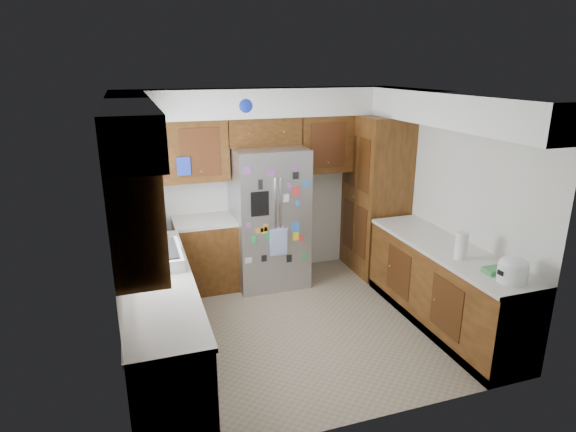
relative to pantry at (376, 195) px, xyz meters
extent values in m
plane|color=gray|center=(-1.50, -1.15, -1.07)|extent=(3.60, 3.60, 0.00)
cube|color=silver|center=(-1.50, 0.45, 0.18)|extent=(3.60, 0.04, 2.50)
cube|color=silver|center=(-3.30, -1.15, 0.18)|extent=(0.04, 3.20, 2.50)
cube|color=silver|center=(0.30, -1.15, 0.18)|extent=(0.04, 3.20, 2.50)
cube|color=silver|center=(-1.50, -2.75, 0.18)|extent=(3.60, 0.04, 2.50)
cube|color=white|center=(-1.50, -1.15, 1.43)|extent=(3.60, 3.20, 0.02)
cube|color=white|center=(-1.50, 0.26, 1.25)|extent=(3.60, 0.38, 0.35)
cube|color=white|center=(-3.11, -1.15, 1.25)|extent=(0.38, 3.20, 0.35)
cube|color=white|center=(0.11, -1.15, 1.25)|extent=(0.38, 3.20, 0.35)
cube|color=#3B220B|center=(-2.63, 0.28, 0.70)|extent=(1.33, 0.34, 0.75)
cube|color=#3B220B|center=(-0.36, 0.28, 0.70)|extent=(1.33, 0.34, 0.75)
cube|color=#3B220B|center=(-3.13, -2.30, 0.70)|extent=(0.34, 0.85, 0.75)
cube|color=white|center=(-3.29, -1.05, 0.53)|extent=(0.02, 0.90, 1.05)
cube|color=white|center=(-3.25, -1.05, 0.53)|extent=(0.01, 1.02, 1.15)
cube|color=#1F34B6|center=(-2.54, 0.09, 0.55)|extent=(0.16, 0.02, 0.22)
cube|color=beige|center=(-2.88, 0.09, 0.75)|extent=(0.16, 0.02, 0.20)
cube|color=#3B220B|center=(-3.00, -1.45, -0.64)|extent=(0.60, 2.60, 0.88)
cube|color=#3B220B|center=(-2.33, 0.15, -0.64)|extent=(0.75, 0.60, 0.88)
cube|color=silver|center=(-3.00, -1.45, -0.17)|extent=(0.63, 2.60, 0.04)
cube|color=silver|center=(-2.33, 0.15, -0.17)|extent=(0.75, 0.60, 0.04)
cube|color=black|center=(-3.00, -1.45, -1.02)|extent=(0.60, 2.60, 0.10)
cube|color=white|center=(-2.69, -2.30, -0.61)|extent=(0.01, 0.58, 0.80)
cube|color=#3B220B|center=(0.00, -1.62, -0.64)|extent=(0.60, 2.25, 0.88)
cube|color=silver|center=(0.00, -1.62, -0.17)|extent=(0.63, 2.25, 0.04)
cube|color=black|center=(0.00, -1.62, -1.02)|extent=(0.60, 2.25, 0.10)
cube|color=#3B220B|center=(0.00, 0.00, 0.00)|extent=(0.60, 0.90, 2.15)
cube|color=gray|center=(-1.50, 0.05, -0.17)|extent=(0.90, 0.75, 1.80)
cylinder|color=silver|center=(-1.53, -0.34, -0.02)|extent=(0.02, 0.02, 0.90)
cylinder|color=silver|center=(-1.47, -0.34, -0.02)|extent=(0.02, 0.02, 0.90)
cube|color=black|center=(-1.72, -0.33, 0.12)|extent=(0.22, 0.01, 0.30)
cube|color=white|center=(-1.50, -0.35, -0.38)|extent=(0.22, 0.01, 0.34)
cube|color=green|center=(-1.15, -0.33, -0.62)|extent=(0.05, 0.00, 0.07)
cube|color=#8C4C99|center=(-1.57, -0.33, 0.48)|extent=(0.10, 0.00, 0.07)
cube|color=blue|center=(-1.25, -0.33, 0.09)|extent=(0.05, 0.00, 0.07)
cube|color=black|center=(-1.71, -0.33, 0.36)|extent=(0.05, 0.00, 0.12)
cube|color=orange|center=(-1.73, -0.33, -0.21)|extent=(0.10, 0.00, 0.06)
cube|color=yellow|center=(-1.27, -0.33, -0.34)|extent=(0.08, 0.00, 0.11)
cube|color=#8C4C99|center=(-1.86, -0.33, 0.54)|extent=(0.09, 0.00, 0.09)
cube|color=orange|center=(-1.65, -0.33, -0.18)|extent=(0.05, 0.00, 0.10)
cube|color=black|center=(-1.68, -0.33, -0.58)|extent=(0.07, 0.00, 0.08)
cube|color=green|center=(-1.62, -0.33, -0.30)|extent=(0.06, 0.00, 0.08)
cube|color=white|center=(-1.88, -0.33, -0.58)|extent=(0.09, 0.00, 0.07)
cube|color=#8C4C99|center=(-1.87, -0.33, -0.12)|extent=(0.06, 0.00, 0.07)
cube|color=red|center=(-1.27, -0.33, 0.24)|extent=(0.09, 0.00, 0.12)
cube|color=red|center=(-1.19, -0.33, -0.37)|extent=(0.06, 0.00, 0.07)
cube|color=blue|center=(-1.27, -0.33, -0.22)|extent=(0.10, 0.00, 0.12)
cube|color=black|center=(-1.27, -0.33, 0.44)|extent=(0.08, 0.00, 0.09)
cube|color=blue|center=(-1.13, -0.33, 0.33)|extent=(0.11, 0.00, 0.07)
cube|color=white|center=(-1.39, -0.33, 0.17)|extent=(0.07, 0.00, 0.09)
cube|color=#8C4C99|center=(-1.35, -0.33, 0.31)|extent=(0.06, 0.00, 0.07)
cube|color=#8C4C99|center=(-1.27, -0.33, 0.54)|extent=(0.06, 0.00, 0.07)
cube|color=yellow|center=(-1.67, -0.33, -0.21)|extent=(0.09, 0.00, 0.08)
cube|color=black|center=(-1.35, -0.33, -0.62)|extent=(0.07, 0.00, 0.10)
cube|color=green|center=(-1.80, -0.33, -0.32)|extent=(0.06, 0.00, 0.11)
cube|color=white|center=(-1.46, -0.33, -0.22)|extent=(0.08, 0.00, 0.07)
cube|color=#3B220B|center=(-1.50, 0.28, 0.90)|extent=(0.96, 0.34, 0.35)
sphere|color=#142FB9|center=(-1.76, 0.20, 1.23)|extent=(0.32, 0.32, 0.32)
cylinder|color=black|center=(-1.17, 0.23, 1.15)|extent=(0.25, 0.25, 0.14)
ellipsoid|color=#333338|center=(-1.17, 0.23, 1.22)|extent=(0.23, 0.23, 0.10)
cube|color=white|center=(-3.00, -1.05, -0.09)|extent=(0.52, 0.70, 0.12)
cube|color=black|center=(-3.00, -1.05, -0.03)|extent=(0.44, 0.60, 0.02)
cylinder|color=silver|center=(-3.20, -1.05, 0.07)|extent=(0.02, 0.02, 0.30)
cylinder|color=silver|center=(-3.14, -1.05, 0.20)|extent=(0.16, 0.02, 0.02)
cube|color=gold|center=(-2.87, -1.29, -0.13)|extent=(0.10, 0.18, 0.04)
cube|color=black|center=(-2.91, -0.50, -0.10)|extent=(0.18, 0.14, 0.10)
cylinder|color=black|center=(-2.91, -0.50, 0.09)|extent=(0.16, 0.16, 0.28)
cylinder|color=gray|center=(-3.03, -0.32, -0.05)|extent=(0.14, 0.14, 0.20)
sphere|color=white|center=(-2.95, -0.14, -0.05)|extent=(0.20, 0.20, 0.20)
cube|color=#3F72B2|center=(-3.07, 0.02, -0.06)|extent=(0.14, 0.10, 0.18)
cube|color=#BFB28C|center=(-2.88, 0.03, -0.08)|extent=(0.10, 0.08, 0.14)
cylinder|color=white|center=(-2.97, -0.66, -0.10)|extent=(0.08, 0.08, 0.11)
cylinder|color=white|center=(0.00, -2.53, -0.07)|extent=(0.26, 0.26, 0.17)
ellipsoid|color=white|center=(0.00, -2.53, 0.02)|extent=(0.25, 0.25, 0.11)
cube|color=black|center=(-0.12, -2.53, -0.05)|extent=(0.04, 0.06, 0.04)
cylinder|color=white|center=(-0.09, -1.93, -0.02)|extent=(0.12, 0.12, 0.28)
camera|label=1|loc=(-3.14, -5.62, 1.70)|focal=30.00mm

